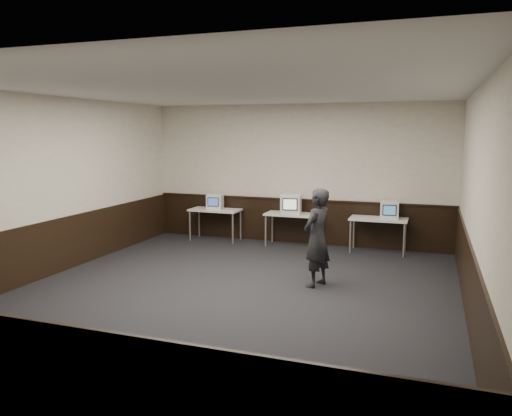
{
  "coord_description": "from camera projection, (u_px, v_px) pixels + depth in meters",
  "views": [
    {
      "loc": [
        2.92,
        -7.12,
        2.55
      ],
      "look_at": [
        -0.16,
        1.6,
        1.15
      ],
      "focal_mm": 35.0,
      "sensor_mm": 36.0,
      "label": 1
    }
  ],
  "objects": [
    {
      "name": "emac_center",
      "position": [
        291.0,
        204.0,
        11.15
      ],
      "size": [
        0.51,
        0.53,
        0.44
      ],
      "rotation": [
        0.0,
        0.0,
        0.16
      ],
      "color": "white",
      "rests_on": "desk_center"
    },
    {
      "name": "desk_left",
      "position": [
        215.0,
        212.0,
        11.86
      ],
      "size": [
        1.2,
        0.6,
        0.75
      ],
      "color": "silver",
      "rests_on": "ground"
    },
    {
      "name": "emac_right",
      "position": [
        389.0,
        210.0,
        10.53
      ],
      "size": [
        0.41,
        0.44,
        0.37
      ],
      "rotation": [
        0.0,
        0.0,
        0.1
      ],
      "color": "white",
      "rests_on": "desk_right"
    },
    {
      "name": "right_wall",
      "position": [
        477.0,
        205.0,
        6.59
      ],
      "size": [
        0.0,
        8.0,
        8.0
      ],
      "primitive_type": "plane",
      "rotation": [
        1.57,
        0.0,
        -1.57
      ],
      "color": "beige",
      "rests_on": "ground"
    },
    {
      "name": "wainscot_rail",
      "position": [
        297.0,
        199.0,
        11.52
      ],
      "size": [
        6.98,
        0.06,
        0.04
      ],
      "primitive_type": "cube",
      "color": "black",
      "rests_on": "wainscot_back"
    },
    {
      "name": "left_wall",
      "position": [
        50.0,
        186.0,
        8.89
      ],
      "size": [
        0.0,
        8.0,
        8.0
      ],
      "primitive_type": "plane",
      "rotation": [
        1.57,
        0.0,
        1.57
      ],
      "color": "beige",
      "rests_on": "ground"
    },
    {
      "name": "wainscot_back",
      "position": [
        297.0,
        221.0,
        11.62
      ],
      "size": [
        6.98,
        0.04,
        1.0
      ],
      "primitive_type": "cube",
      "color": "black",
      "rests_on": "back_wall"
    },
    {
      "name": "back_wall",
      "position": [
        297.0,
        174.0,
        11.47
      ],
      "size": [
        7.0,
        0.0,
        7.0
      ],
      "primitive_type": "plane",
      "rotation": [
        1.57,
        0.0,
        0.0
      ],
      "color": "beige",
      "rests_on": "ground"
    },
    {
      "name": "ceiling",
      "position": [
        231.0,
        89.0,
        7.5
      ],
      "size": [
        8.0,
        8.0,
        0.0
      ],
      "primitive_type": "plane",
      "rotation": [
        3.14,
        0.0,
        0.0
      ],
      "color": "white",
      "rests_on": "back_wall"
    },
    {
      "name": "wainscot_left",
      "position": [
        55.0,
        247.0,
        9.05
      ],
      "size": [
        0.04,
        7.98,
        1.0
      ],
      "primitive_type": "cube",
      "color": "black",
      "rests_on": "left_wall"
    },
    {
      "name": "desk_right",
      "position": [
        378.0,
        221.0,
        10.61
      ],
      "size": [
        1.2,
        0.6,
        0.75
      ],
      "color": "silver",
      "rests_on": "ground"
    },
    {
      "name": "wainscot_right",
      "position": [
        470.0,
        285.0,
        6.76
      ],
      "size": [
        0.04,
        7.98,
        1.0
      ],
      "primitive_type": "cube",
      "color": "black",
      "rests_on": "right_wall"
    },
    {
      "name": "desk_center",
      "position": [
        292.0,
        216.0,
        11.23
      ],
      "size": [
        1.2,
        0.6,
        0.75
      ],
      "color": "silver",
      "rests_on": "ground"
    },
    {
      "name": "floor",
      "position": [
        232.0,
        294.0,
        7.98
      ],
      "size": [
        8.0,
        8.0,
        0.0
      ],
      "primitive_type": "plane",
      "color": "black",
      "rests_on": "ground"
    },
    {
      "name": "wainscot_front",
      "position": [
        54.0,
        379.0,
        4.19
      ],
      "size": [
        6.98,
        0.04,
        1.0
      ],
      "primitive_type": "cube",
      "color": "black",
      "rests_on": "front_wall"
    },
    {
      "name": "emac_left",
      "position": [
        215.0,
        202.0,
        11.83
      ],
      "size": [
        0.42,
        0.43,
        0.36
      ],
      "rotation": [
        0.0,
        0.0,
        0.18
      ],
      "color": "white",
      "rests_on": "desk_left"
    },
    {
      "name": "front_wall",
      "position": [
        44.0,
        252.0,
        4.01
      ],
      "size": [
        7.0,
        0.0,
        7.0
      ],
      "primitive_type": "plane",
      "rotation": [
        -1.57,
        0.0,
        0.0
      ],
      "color": "beige",
      "rests_on": "ground"
    },
    {
      "name": "person",
      "position": [
        317.0,
        238.0,
        8.27
      ],
      "size": [
        0.58,
        0.7,
        1.65
      ],
      "primitive_type": "imported",
      "rotation": [
        0.0,
        0.0,
        -1.92
      ],
      "color": "black",
      "rests_on": "ground"
    }
  ]
}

